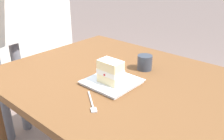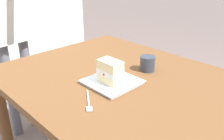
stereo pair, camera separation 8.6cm
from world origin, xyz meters
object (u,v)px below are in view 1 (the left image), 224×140
Objects in this scene: dessert_plate at (112,82)px; dessert_fork at (92,103)px; coffee_cup at (145,62)px; patio_table at (117,92)px; cake_slice at (110,72)px.

dessert_plate is 0.21m from dessert_fork.
dessert_plate is 2.90× the size of coffee_cup.
dessert_fork is 0.45m from coffee_cup.
coffee_cup is at bearing 94.75° from dessert_fork.
dessert_plate reaches higher than patio_table.
coffee_cup reaches higher than dessert_plate.
patio_table is 0.20m from cake_slice.
cake_slice reaches higher than patio_table.
cake_slice is at bearing -68.95° from patio_table.
cake_slice is (0.01, -0.02, 0.06)m from dessert_plate.
cake_slice reaches higher than dessert_plate.
cake_slice is 0.20m from dessert_fork.
dessert_plate is 0.25m from coffee_cup.
coffee_cup is at bearing 73.25° from patio_table.
dessert_fork is at bearing -72.12° from patio_table.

